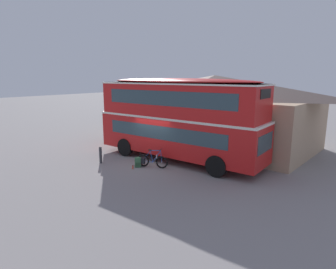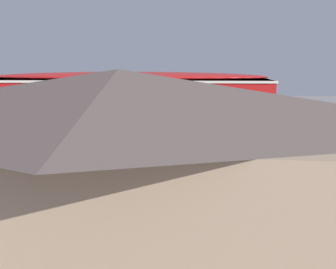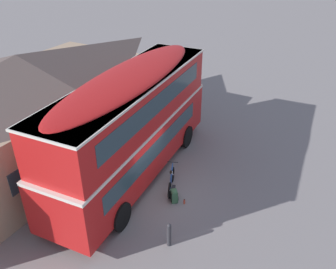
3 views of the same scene
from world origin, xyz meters
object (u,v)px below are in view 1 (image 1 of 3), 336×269
(water_bottle_red_squeeze, at_px, (133,167))
(double_decker_bus, at_px, (178,116))
(touring_bicycle, at_px, (151,161))
(kerb_bollard, at_px, (101,155))
(backpack_on_ground, at_px, (138,162))

(water_bottle_red_squeeze, bearing_deg, double_decker_bus, 73.64)
(double_decker_bus, relative_size, touring_bicycle, 6.13)
(touring_bicycle, bearing_deg, double_decker_bus, 81.89)
(double_decker_bus, height_order, kerb_bollard, double_decker_bus)
(touring_bicycle, xyz_separation_m, kerb_bollard, (-2.74, -1.30, 0.13))
(double_decker_bus, relative_size, backpack_on_ground, 18.03)
(backpack_on_ground, distance_m, kerb_bollard, 2.32)
(touring_bicycle, relative_size, backpack_on_ground, 2.94)
(touring_bicycle, bearing_deg, backpack_on_ground, -144.88)
(backpack_on_ground, relative_size, water_bottle_red_squeeze, 2.61)
(touring_bicycle, distance_m, water_bottle_red_squeeze, 1.06)
(water_bottle_red_squeeze, distance_m, kerb_bollard, 2.27)
(backpack_on_ground, bearing_deg, touring_bicycle, 35.12)
(water_bottle_red_squeeze, xyz_separation_m, kerb_bollard, (-2.19, -0.44, 0.40))
(water_bottle_red_squeeze, bearing_deg, kerb_bollard, -168.60)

